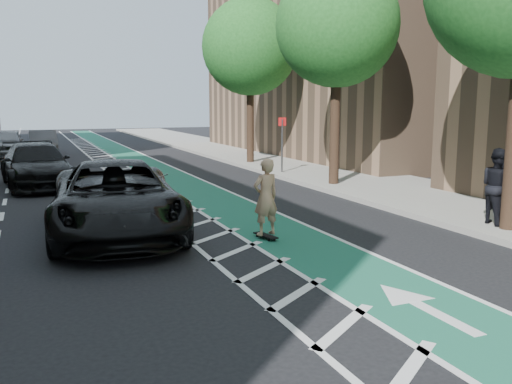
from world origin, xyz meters
TOP-DOWN VIEW (x-y plane):
  - ground at (0.00, 0.00)m, footprint 120.00×120.00m
  - bike_lane at (3.00, 10.00)m, footprint 2.00×90.00m
  - buffer_strip at (1.50, 10.00)m, footprint 1.40×90.00m
  - sidewalk_right at (9.50, 10.00)m, footprint 5.00×90.00m
  - curb_right at (7.05, 10.00)m, footprint 0.12×90.00m
  - tree_r_c at (7.90, 8.00)m, footprint 4.20×4.20m
  - tree_r_d at (7.90, 16.00)m, footprint 4.20×4.20m
  - sign_post at (7.60, 12.00)m, footprint 0.35×0.08m
  - skateboard at (2.48, 2.13)m, footprint 0.34×0.76m
  - skateboarder at (2.48, 2.13)m, footprint 0.71×0.53m
  - suv_near at (-0.58, 3.91)m, footprint 3.44×6.46m
  - suv_far at (-2.18, 12.72)m, footprint 2.79×5.69m
  - car_silver at (-3.59, 25.35)m, footprint 2.04×4.78m
  - car_grey at (-1.57, 26.82)m, footprint 1.60×4.43m
  - pedestrian at (8.05, 0.79)m, footprint 0.85×1.01m
  - barrel_b at (-1.80, 12.53)m, footprint 0.62×0.62m

SIDE VIEW (x-z plane):
  - ground at x=0.00m, z-range 0.00..0.00m
  - buffer_strip at x=1.50m, z-range 0.00..0.01m
  - bike_lane at x=3.00m, z-range 0.00..0.01m
  - sidewalk_right at x=9.50m, z-range 0.00..0.15m
  - curb_right at x=7.05m, z-range 0.00..0.16m
  - skateboard at x=2.48m, z-range 0.03..0.13m
  - barrel_b at x=-1.80m, z-range -0.02..0.82m
  - car_grey at x=-1.57m, z-range 0.00..1.45m
  - suv_far at x=-2.18m, z-range 0.00..1.59m
  - car_silver at x=-3.59m, z-range 0.00..1.61m
  - suv_near at x=-0.58m, z-range 0.00..1.73m
  - skateboarder at x=2.48m, z-range 0.10..1.85m
  - pedestrian at x=8.05m, z-range 0.15..2.01m
  - sign_post at x=7.60m, z-range 0.11..2.59m
  - tree_r_c at x=7.90m, z-range 1.82..9.72m
  - tree_r_d at x=7.90m, z-range 1.82..9.72m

